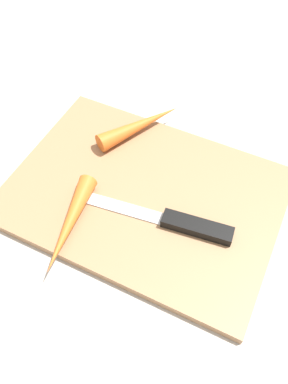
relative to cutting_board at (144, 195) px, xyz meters
name	(u,v)px	position (x,y,z in m)	size (l,w,h in m)	color
ground_plane	(144,197)	(0.00, 0.00, -0.01)	(1.40, 1.40, 0.00)	#ADA8A0
cutting_board	(144,195)	(0.00, 0.00, 0.00)	(0.36, 0.26, 0.01)	#99704C
knife	(187,224)	(0.07, -0.03, 0.01)	(0.20, 0.04, 0.01)	#B7B7BC
carrot_short	(140,125)	(-0.06, 0.10, 0.02)	(0.03, 0.03, 0.14)	orange
carrot_long	(69,223)	(-0.06, -0.09, 0.02)	(0.02, 0.02, 0.14)	orange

